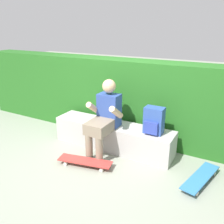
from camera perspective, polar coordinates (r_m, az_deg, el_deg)
name	(u,v)px	position (r m, az deg, el deg)	size (l,w,h in m)	color
ground_plane	(100,158)	(3.79, -2.86, -10.96)	(24.00, 24.00, 0.00)	gray
bench_main	(113,136)	(4.00, 0.19, -5.69)	(2.03, 0.45, 0.43)	#ADA9A6
person_skater	(105,116)	(3.69, -1.76, -1.00)	(0.49, 0.62, 1.18)	#2D4793
skateboard_near_person	(85,161)	(3.60, -6.46, -11.54)	(0.82, 0.36, 0.09)	#BC3833
skateboard_beside_bench	(201,177)	(3.44, 20.29, -14.38)	(0.38, 0.82, 0.09)	teal
backpack_on_bench	(154,121)	(3.58, 9.88, -2.11)	(0.28, 0.23, 0.40)	#2D4C99
hedge_row	(121,98)	(4.38, 2.23, 3.38)	(6.31, 0.51, 1.39)	#23611E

